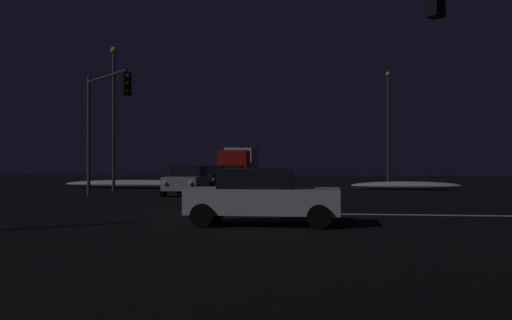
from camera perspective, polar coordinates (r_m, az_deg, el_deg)
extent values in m
cube|color=black|center=(19.08, -3.91, -5.65)|extent=(120.00, 120.00, 0.10)
cube|color=white|center=(27.06, -0.66, -3.98)|extent=(0.35, 13.86, 0.01)
cube|color=yellow|center=(38.57, 1.63, -2.89)|extent=(22.00, 0.15, 0.01)
cube|color=white|center=(19.30, 20.87, -5.41)|extent=(13.86, 0.40, 0.01)
ellipsoid|color=white|center=(38.23, -12.11, -2.47)|extent=(10.47, 1.50, 0.59)
ellipsoid|color=white|center=(36.67, 15.31, -2.59)|extent=(7.00, 1.50, 0.55)
cube|color=#B7B7BC|center=(29.66, -7.06, -2.36)|extent=(1.80, 4.20, 0.70)
cube|color=black|center=(29.84, -6.97, -1.15)|extent=(1.60, 2.00, 0.55)
cylinder|color=black|center=(27.96, -6.04, -3.21)|extent=(0.22, 0.64, 0.64)
cylinder|color=black|center=(28.42, -9.59, -3.16)|extent=(0.22, 0.64, 0.64)
cylinder|color=black|center=(30.98, -4.75, -2.93)|extent=(0.22, 0.64, 0.64)
cylinder|color=black|center=(31.40, -7.97, -2.89)|extent=(0.22, 0.64, 0.64)
sphere|color=#F9EFC6|center=(27.44, -6.82, -2.42)|extent=(0.22, 0.22, 0.22)
sphere|color=#F9EFC6|center=(27.78, -9.43, -2.40)|extent=(0.22, 0.22, 0.22)
cube|color=black|center=(35.10, -4.83, -2.05)|extent=(1.80, 4.20, 0.70)
cube|color=black|center=(35.29, -4.76, -1.03)|extent=(1.60, 2.00, 0.55)
cylinder|color=black|center=(33.42, -3.86, -2.74)|extent=(0.22, 0.64, 0.64)
cylinder|color=black|center=(33.81, -6.86, -2.71)|extent=(0.22, 0.64, 0.64)
cylinder|color=black|center=(36.47, -2.95, -2.54)|extent=(0.22, 0.64, 0.64)
cylinder|color=black|center=(36.82, -5.71, -2.52)|extent=(0.22, 0.64, 0.64)
sphere|color=#F9EFC6|center=(32.90, -4.48, -2.08)|extent=(0.22, 0.22, 0.22)
sphere|color=#F9EFC6|center=(33.18, -6.68, -2.07)|extent=(0.22, 0.22, 0.22)
cube|color=slate|center=(41.23, -2.51, -1.80)|extent=(1.80, 4.20, 0.70)
cube|color=black|center=(41.41, -2.46, -0.93)|extent=(1.60, 2.00, 0.55)
cylinder|color=black|center=(39.56, -1.59, -2.37)|extent=(0.22, 0.64, 0.64)
cylinder|color=black|center=(39.87, -4.15, -2.35)|extent=(0.22, 0.64, 0.64)
cylinder|color=black|center=(42.63, -0.97, -2.23)|extent=(0.22, 0.64, 0.64)
cylinder|color=black|center=(42.92, -3.35, -2.21)|extent=(0.22, 0.64, 0.64)
sphere|color=#F9EFC6|center=(39.03, -2.08, -1.81)|extent=(0.22, 0.22, 0.22)
sphere|color=#F9EFC6|center=(39.25, -3.95, -1.80)|extent=(0.22, 0.22, 0.22)
cube|color=red|center=(45.26, -2.32, -0.46)|extent=(2.40, 2.20, 2.30)
cube|color=silver|center=(49.70, -1.48, -0.28)|extent=(2.40, 5.00, 2.60)
cylinder|color=black|center=(45.69, -0.71, -1.90)|extent=(0.28, 0.96, 0.96)
cylinder|color=black|center=(46.07, -3.68, -1.89)|extent=(0.28, 0.96, 0.96)
cylinder|color=black|center=(50.35, 0.00, -1.76)|extent=(0.28, 0.96, 0.96)
cylinder|color=black|center=(50.70, -2.69, -1.75)|extent=(0.28, 0.96, 0.96)
sphere|color=#F9EFC6|center=(43.99, -1.47, -1.24)|extent=(0.26, 0.26, 0.26)
sphere|color=#F9EFC6|center=(44.27, -3.65, -1.24)|extent=(0.26, 0.26, 0.26)
cube|color=silver|center=(15.32, 0.79, -4.25)|extent=(4.20, 1.80, 0.70)
cube|color=black|center=(15.31, 0.05, -1.91)|extent=(2.00, 1.60, 0.55)
cylinder|color=black|center=(16.16, 6.63, -5.29)|extent=(0.64, 0.22, 0.64)
cylinder|color=black|center=(14.36, 6.59, -5.91)|extent=(0.64, 0.22, 0.64)
cylinder|color=black|center=(16.47, -4.26, -5.20)|extent=(0.64, 0.22, 0.64)
cylinder|color=black|center=(14.72, -5.63, -5.78)|extent=(0.64, 0.22, 0.64)
sphere|color=#F9EFC6|center=(15.88, 8.69, -3.93)|extent=(0.22, 0.22, 0.22)
sphere|color=#F9EFC6|center=(14.59, 8.84, -4.24)|extent=(0.22, 0.22, 0.22)
sphere|color=black|center=(13.37, 17.56, 14.58)|extent=(0.22, 0.22, 0.22)
cylinder|color=#4C4C51|center=(29.76, -17.01, 2.39)|extent=(0.18, 0.18, 6.25)
cylinder|color=#4C4C51|center=(27.93, -15.30, 8.39)|extent=(3.32, 3.32, 0.12)
cube|color=black|center=(25.76, -13.31, 7.72)|extent=(0.46, 0.46, 1.05)
sphere|color=red|center=(25.67, -13.16, 8.53)|extent=(0.22, 0.22, 0.22)
sphere|color=black|center=(25.62, -13.16, 7.77)|extent=(0.22, 0.22, 0.22)
sphere|color=black|center=(25.57, -13.16, 7.00)|extent=(0.22, 0.22, 0.22)
cylinder|color=#424247|center=(34.89, -14.58, 3.83)|extent=(0.20, 0.20, 8.50)
sphere|color=#F9AD47|center=(35.49, -14.57, 10.98)|extent=(0.44, 0.44, 0.44)
cylinder|color=#424247|center=(48.78, 13.59, 3.09)|extent=(0.20, 0.20, 9.27)
sphere|color=#F9AD47|center=(49.30, 13.58, 8.68)|extent=(0.44, 0.44, 0.44)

